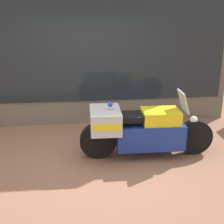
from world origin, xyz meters
name	(u,v)px	position (x,y,z in m)	size (l,w,h in m)	color
ground_plane	(95,159)	(0.00, 0.00, 0.00)	(60.00, 60.00, 0.00)	#8E604C
shop_building	(66,35)	(-0.45, 2.00, 1.97)	(6.38, 0.55, 3.93)	#6B6056
window_display	(107,99)	(0.44, 2.03, 0.49)	(4.90, 0.30, 2.06)	slate
paramedic_motorcycle	(139,129)	(0.80, 0.06, 0.53)	(2.41, 0.74, 1.20)	black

